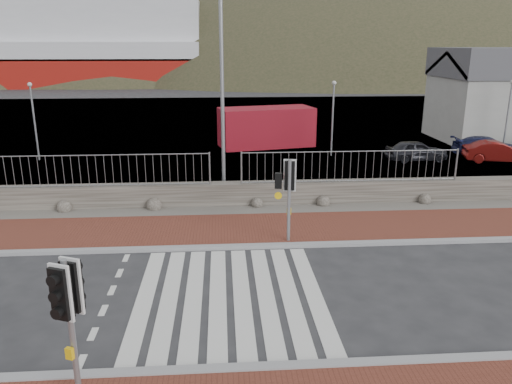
{
  "coord_description": "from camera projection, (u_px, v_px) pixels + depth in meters",
  "views": [
    {
      "loc": [
        -0.13,
        -11.2,
        6.05
      ],
      "look_at": [
        0.86,
        3.0,
        1.8
      ],
      "focal_mm": 35.0,
      "sensor_mm": 36.0,
      "label": 1
    }
  ],
  "objects": [
    {
      "name": "car_a",
      "position": [
        416.0,
        151.0,
        26.65
      ],
      "size": [
        3.31,
        1.48,
        1.11
      ],
      "primitive_type": "imported",
      "rotation": [
        0.0,
        0.0,
        1.63
      ],
      "color": "black",
      "rests_on": "ground"
    },
    {
      "name": "railing",
      "position": [
        225.0,
        161.0,
        18.76
      ],
      "size": [
        18.07,
        0.07,
        1.22
      ],
      "color": "gray",
      "rests_on": "stone_wall"
    },
    {
      "name": "shipping_container",
      "position": [
        266.0,
        127.0,
        30.31
      ],
      "size": [
        5.98,
        3.5,
        2.34
      ],
      "primitive_type": "cube",
      "rotation": [
        0.0,
        0.0,
        0.22
      ],
      "color": "maroon",
      "rests_on": "ground"
    },
    {
      "name": "hills_backdrop",
      "position": [
        256.0,
        189.0,
        103.51
      ],
      "size": [
        254.0,
        90.0,
        100.0
      ],
      "color": "#2B301C",
      "rests_on": "ground"
    },
    {
      "name": "stone_wall",
      "position": [
        226.0,
        194.0,
        19.3
      ],
      "size": [
        40.0,
        0.6,
        0.9
      ],
      "primitive_type": "cube",
      "color": "#443E37",
      "rests_on": "ground"
    },
    {
      "name": "ground",
      "position": [
        230.0,
        296.0,
        12.45
      ],
      "size": [
        220.0,
        220.0,
        0.0
      ],
      "primitive_type": "plane",
      "color": "#28282B",
      "rests_on": "ground"
    },
    {
      "name": "water",
      "position": [
        221.0,
        87.0,
        72.57
      ],
      "size": [
        220.0,
        50.0,
        0.05
      ],
      "primitive_type": "cube",
      "color": "#3F4C54",
      "rests_on": "ground"
    },
    {
      "name": "zebra_crossing",
      "position": [
        230.0,
        296.0,
        12.45
      ],
      "size": [
        4.62,
        5.6,
        0.01
      ],
      "color": "silver",
      "rests_on": "ground"
    },
    {
      "name": "kerb_near",
      "position": [
        233.0,
        369.0,
        9.56
      ],
      "size": [
        40.0,
        0.25,
        0.12
      ],
      "primitive_type": "cube",
      "color": "gray",
      "rests_on": "ground"
    },
    {
      "name": "car_c",
      "position": [
        487.0,
        147.0,
        27.74
      ],
      "size": [
        3.84,
        1.79,
        1.08
      ],
      "primitive_type": "imported",
      "rotation": [
        0.0,
        0.0,
        1.5
      ],
      "color": "#151A42",
      "rests_on": "ground"
    },
    {
      "name": "sidewalk_far",
      "position": [
        227.0,
        230.0,
        16.74
      ],
      "size": [
        40.0,
        3.0,
        0.08
      ],
      "primitive_type": "cube",
      "color": "brown",
      "rests_on": "ground"
    },
    {
      "name": "ferry",
      "position": [
        55.0,
        48.0,
        74.17
      ],
      "size": [
        50.0,
        16.0,
        20.0
      ],
      "color": "maroon",
      "rests_on": "ground"
    },
    {
      "name": "quay",
      "position": [
        223.0,
        124.0,
        39.11
      ],
      "size": [
        120.0,
        40.0,
        0.5
      ],
      "primitive_type": "cube",
      "color": "#4C4C4F",
      "rests_on": "ground"
    },
    {
      "name": "streetlight",
      "position": [
        226.0,
        78.0,
        18.77
      ],
      "size": [
        1.72,
        0.82,
        8.5
      ],
      "rotation": [
        0.0,
        0.0,
        -0.38
      ],
      "color": "gray",
      "rests_on": "ground"
    },
    {
      "name": "kerb_far",
      "position": [
        228.0,
        247.0,
        15.3
      ],
      "size": [
        40.0,
        0.25,
        0.12
      ],
      "primitive_type": "cube",
      "color": "gray",
      "rests_on": "ground"
    },
    {
      "name": "traffic_signal_far",
      "position": [
        288.0,
        183.0,
        15.23
      ],
      "size": [
        0.66,
        0.31,
        2.7
      ],
      "rotation": [
        0.0,
        0.0,
        2.95
      ],
      "color": "gray",
      "rests_on": "ground"
    },
    {
      "name": "car_b",
      "position": [
        497.0,
        152.0,
        26.36
      ],
      "size": [
        3.51,
        1.88,
        1.1
      ],
      "primitive_type": "imported",
      "rotation": [
        0.0,
        0.0,
        1.35
      ],
      "color": "#600F0D",
      "rests_on": "ground"
    },
    {
      "name": "traffic_signal_near",
      "position": [
        68.0,
        301.0,
        8.29
      ],
      "size": [
        0.44,
        0.36,
        2.69
      ],
      "rotation": [
        0.0,
        0.0,
        -0.39
      ],
      "color": "gray",
      "rests_on": "ground"
    },
    {
      "name": "gravel_strip",
      "position": [
        226.0,
        211.0,
        18.65
      ],
      "size": [
        40.0,
        1.5,
        0.06
      ],
      "primitive_type": "cube",
      "color": "#59544C",
      "rests_on": "ground"
    }
  ]
}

